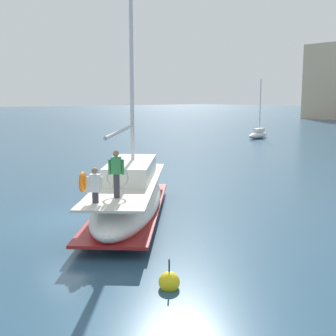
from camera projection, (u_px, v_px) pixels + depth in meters
ground_plane at (70, 219)px, 17.25m from camera, size 400.00×400.00×0.00m
main_sailboat at (129, 195)px, 17.43m from camera, size 8.69×8.27×14.34m
moored_sloop_near at (258, 134)px, 50.92m from camera, size 2.28×4.74×6.78m
mooring_buoy at (169, 282)px, 11.01m from camera, size 0.54×0.54×0.87m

